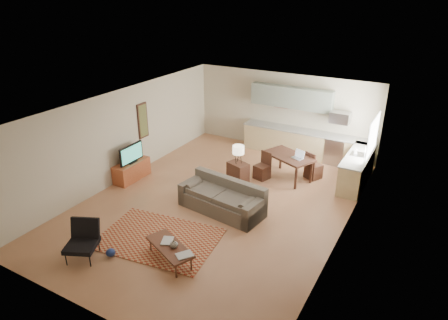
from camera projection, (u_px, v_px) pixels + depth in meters
The scene contains 25 objects.
room at pixel (218, 157), 10.20m from camera, with size 9.00×9.00×9.00m.
kitchen_counter_back at pixel (303, 144), 13.49m from camera, with size 4.26×0.64×0.92m, color tan, non-canonical shape.
kitchen_counter_right at pixel (357, 169), 11.63m from camera, with size 0.64×2.26×0.92m, color tan, non-canonical shape.
kitchen_range at pixel (336, 150), 13.00m from camera, with size 0.62×0.62×0.90m, color #A5A8AD.
kitchen_microwave at pixel (340, 118), 12.57m from camera, with size 0.62×0.40×0.35m, color #A5A8AD.
upper_cabinets at pixel (291, 97), 13.28m from camera, with size 2.80×0.34×0.70m, color gray.
window_right at pixel (373, 136), 11.06m from camera, with size 0.02×1.40×1.05m, color white.
wall_art_left at pixel (143, 121), 12.29m from camera, with size 0.06×0.42×1.10m, color olive, non-canonical shape.
triptych at pixel (281, 101), 13.65m from camera, with size 1.70×0.04×0.50m, color beige, non-canonical shape.
rug at pixel (159, 238), 9.23m from camera, with size 2.67×1.85×0.02m, color maroon.
sofa at pixel (222, 197), 10.22m from camera, with size 2.32×1.01×0.81m, color brown, non-canonical shape.
coffee_table at pixel (170, 253), 8.44m from camera, with size 1.25×0.50×0.38m, color #51291B, non-canonical shape.
book_a at pixel (162, 240), 8.51m from camera, with size 0.34×0.39×0.03m, color maroon.
book_b at pixel (182, 252), 8.16m from camera, with size 0.39×0.41×0.03m, color navy.
vase at pixel (174, 244), 8.28m from camera, with size 0.17×0.17×0.18m, color black.
armchair at pixel (81, 242), 8.42m from camera, with size 0.72×0.72×0.82m, color black, non-canonical shape.
tv_credenza at pixel (132, 171), 11.97m from camera, with size 0.46×1.21×0.56m, color #974425, non-canonical shape.
tv at pixel (131, 154), 11.72m from camera, with size 0.09×0.93×0.56m, color black, non-canonical shape.
console_table at pixel (238, 174), 11.61m from camera, with size 0.59×0.39×0.69m, color #351D14, non-canonical shape.
table_lamp at pixel (238, 154), 11.35m from camera, with size 0.33×0.33×0.55m, color beige, non-canonical shape.
dining_table at pixel (288, 167), 11.98m from camera, with size 1.48×0.85×0.75m, color #351D14, non-canonical shape.
dining_chair_near at pixel (262, 166), 11.95m from camera, with size 0.40×0.41×0.83m, color #351D14, non-canonical shape.
dining_chair_far at pixel (314, 165), 11.98m from camera, with size 0.41×0.43×0.86m, color #351D14, non-canonical shape.
laptop at pixel (297, 155), 11.57m from camera, with size 0.32×0.24×0.24m, color #A5A8AD, non-canonical shape.
soap_bottle at pixel (356, 151), 11.45m from camera, with size 0.10×0.10×0.19m, color beige.
Camera 1 is at (4.74, -8.08, 5.40)m, focal length 32.00 mm.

